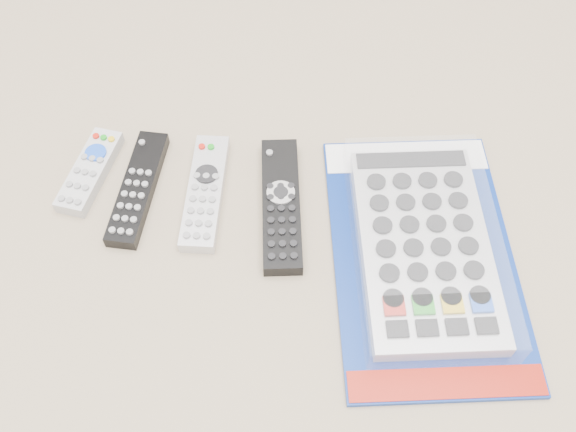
# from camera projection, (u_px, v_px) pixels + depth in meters

# --- Properties ---
(remote_small_grey) EXTENTS (0.06, 0.14, 0.02)m
(remote_small_grey) POSITION_uv_depth(u_px,v_px,m) (90.00, 171.00, 0.84)
(remote_small_grey) COLOR #AAAAAC
(remote_small_grey) RESTS_ON ground
(remote_slim_black) EXTENTS (0.05, 0.18, 0.02)m
(remote_slim_black) POSITION_uv_depth(u_px,v_px,m) (138.00, 188.00, 0.83)
(remote_slim_black) COLOR black
(remote_slim_black) RESTS_ON ground
(remote_silver_dvd) EXTENTS (0.05, 0.17, 0.02)m
(remote_silver_dvd) POSITION_uv_depth(u_px,v_px,m) (205.00, 192.00, 0.82)
(remote_silver_dvd) COLOR #B6B6BB
(remote_silver_dvd) RESTS_ON ground
(remote_large_black) EXTENTS (0.07, 0.20, 0.02)m
(remote_large_black) POSITION_uv_depth(u_px,v_px,m) (281.00, 205.00, 0.81)
(remote_large_black) COLOR black
(remote_large_black) RESTS_ON ground
(jumbo_remote_packaged) EXTENTS (0.26, 0.38, 0.05)m
(jumbo_remote_packaged) POSITION_uv_depth(u_px,v_px,m) (425.00, 245.00, 0.76)
(jumbo_remote_packaged) COLOR navy
(jumbo_remote_packaged) RESTS_ON ground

